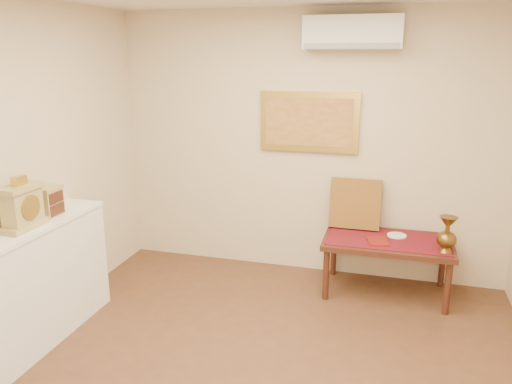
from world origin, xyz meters
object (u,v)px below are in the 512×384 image
(display_ledge, at_px, (12,299))
(low_table, at_px, (387,246))
(mantel_clock, at_px, (23,207))
(wooden_chest, at_px, (49,201))
(brass_urn_tall, at_px, (447,230))

(display_ledge, relative_size, low_table, 1.68)
(display_ledge, relative_size, mantel_clock, 4.93)
(wooden_chest, bearing_deg, display_ledge, -89.57)
(display_ledge, distance_m, mantel_clock, 0.70)
(display_ledge, xyz_separation_m, wooden_chest, (-0.00, 0.53, 0.61))
(brass_urn_tall, xyz_separation_m, display_ledge, (-3.17, -1.69, -0.27))
(brass_urn_tall, height_order, low_table, brass_urn_tall)
(mantel_clock, bearing_deg, brass_urn_tall, 25.22)
(mantel_clock, bearing_deg, low_table, 32.22)
(display_ledge, bearing_deg, wooden_chest, 90.43)
(display_ledge, xyz_separation_m, mantel_clock, (0.02, 0.21, 0.66))
(wooden_chest, relative_size, low_table, 0.20)
(display_ledge, bearing_deg, low_table, 35.10)
(display_ledge, height_order, mantel_clock, mantel_clock)
(wooden_chest, xyz_separation_m, low_table, (2.68, 1.35, -0.62))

